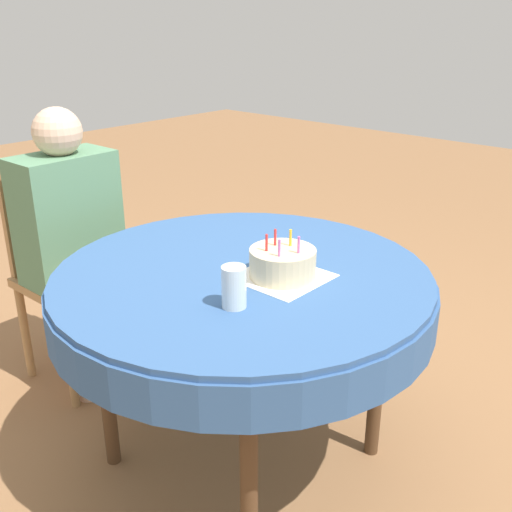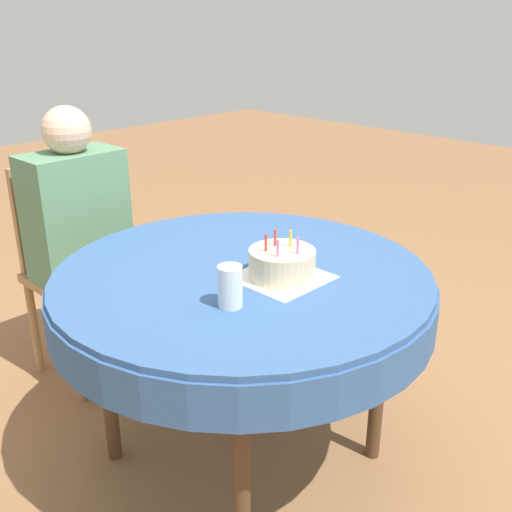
{
  "view_description": "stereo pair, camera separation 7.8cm",
  "coord_description": "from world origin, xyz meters",
  "px_view_note": "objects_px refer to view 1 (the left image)",
  "views": [
    {
      "loc": [
        -1.27,
        -1.2,
        1.49
      ],
      "look_at": [
        0.02,
        -0.04,
        0.79
      ],
      "focal_mm": 42.0,
      "sensor_mm": 36.0,
      "label": 1
    },
    {
      "loc": [
        -1.21,
        -1.25,
        1.49
      ],
      "look_at": [
        0.02,
        -0.04,
        0.79
      ],
      "focal_mm": 42.0,
      "sensor_mm": 36.0,
      "label": 2
    }
  ],
  "objects_px": {
    "chair": "(65,265)",
    "birthday_cake": "(283,263)",
    "person": "(72,225)",
    "drinking_glass": "(234,287)"
  },
  "relations": [
    {
      "from": "chair",
      "to": "birthday_cake",
      "type": "distance_m",
      "value": 1.13
    },
    {
      "from": "chair",
      "to": "person",
      "type": "xyz_separation_m",
      "value": [
        0.0,
        -0.09,
        0.2
      ]
    },
    {
      "from": "chair",
      "to": "person",
      "type": "bearing_deg",
      "value": -90.0
    },
    {
      "from": "person",
      "to": "drinking_glass",
      "type": "relative_size",
      "value": 9.72
    },
    {
      "from": "chair",
      "to": "drinking_glass",
      "type": "relative_size",
      "value": 7.66
    },
    {
      "from": "drinking_glass",
      "to": "chair",
      "type": "bearing_deg",
      "value": 83.77
    },
    {
      "from": "person",
      "to": "drinking_glass",
      "type": "bearing_deg",
      "value": -98.02
    },
    {
      "from": "birthday_cake",
      "to": "drinking_glass",
      "type": "bearing_deg",
      "value": -173.28
    },
    {
      "from": "birthday_cake",
      "to": "drinking_glass",
      "type": "distance_m",
      "value": 0.25
    },
    {
      "from": "birthday_cake",
      "to": "drinking_glass",
      "type": "relative_size",
      "value": 1.71
    }
  ]
}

